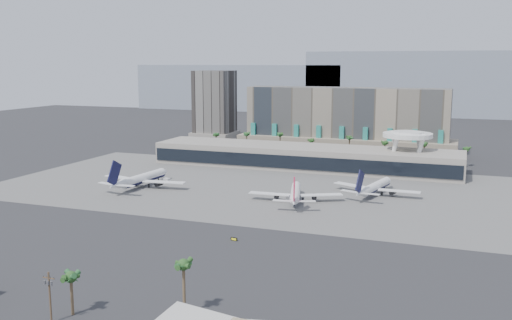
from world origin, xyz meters
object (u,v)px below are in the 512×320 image
(utility_pole, at_px, (49,293))
(service_vehicle_a, at_px, (166,180))
(airliner_left, at_px, (141,179))
(service_vehicle_b, at_px, (290,199))
(airliner_centre, at_px, (295,193))
(airliner_right, at_px, (375,187))
(taxiway_sign, at_px, (234,239))

(utility_pole, bearing_deg, service_vehicle_a, 109.43)
(airliner_left, height_order, service_vehicle_a, airliner_left)
(airliner_left, height_order, service_vehicle_b, airliner_left)
(airliner_centre, bearing_deg, utility_pole, -113.37)
(airliner_right, relative_size, service_vehicle_b, 10.98)
(airliner_centre, relative_size, service_vehicle_a, 9.81)
(airliner_left, relative_size, service_vehicle_b, 12.42)
(service_vehicle_b, bearing_deg, utility_pole, -100.66)
(service_vehicle_a, bearing_deg, taxiway_sign, -31.21)
(airliner_left, distance_m, service_vehicle_a, 15.32)
(taxiway_sign, bearing_deg, utility_pole, -95.47)
(airliner_right, bearing_deg, utility_pole, -95.46)
(utility_pole, xyz_separation_m, service_vehicle_b, (17.47, 128.88, -6.18))
(utility_pole, bearing_deg, airliner_centre, 81.26)
(utility_pole, xyz_separation_m, taxiway_sign, (15.83, 69.93, -6.60))
(service_vehicle_b, height_order, taxiway_sign, service_vehicle_b)
(service_vehicle_a, relative_size, service_vehicle_b, 1.11)
(airliner_left, height_order, airliner_centre, airliner_left)
(airliner_right, distance_m, service_vehicle_b, 39.52)
(service_vehicle_a, bearing_deg, airliner_left, -93.89)
(airliner_centre, distance_m, service_vehicle_a, 72.66)
(airliner_centre, height_order, service_vehicle_b, airliner_centre)
(utility_pole, xyz_separation_m, service_vehicle_a, (-51.03, 144.71, -6.13))
(airliner_left, bearing_deg, airliner_centre, 2.97)
(airliner_centre, relative_size, airliner_right, 0.99)
(airliner_centre, height_order, taxiway_sign, airliner_centre)
(airliner_centre, bearing_deg, airliner_right, 24.18)
(airliner_left, bearing_deg, airliner_right, 16.17)
(airliner_centre, xyz_separation_m, airliner_right, (29.55, 23.77, 0.01))
(airliner_left, xyz_separation_m, taxiway_sign, (72.22, -60.75, -3.49))
(utility_pole, bearing_deg, airliner_left, 113.34)
(airliner_centre, height_order, airliner_right, airliner_right)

